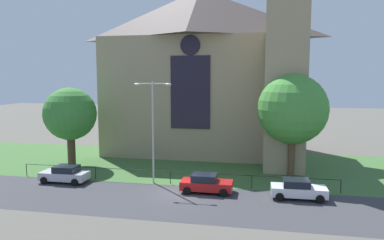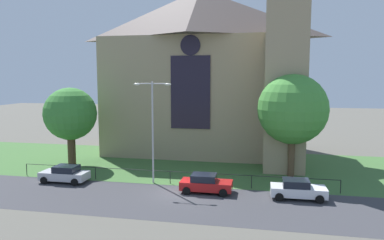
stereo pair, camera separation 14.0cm
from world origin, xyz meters
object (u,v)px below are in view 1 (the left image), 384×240
tree_left_near (70,114)px  streetlamp_near (153,120)px  tree_right_near (293,109)px  parked_car_silver (65,174)px  parked_car_white (298,189)px  parked_car_red (206,183)px  church_building (205,70)px

tree_left_near → streetlamp_near: (10.46, -4.55, 0.17)m
tree_right_near → parked_car_silver: (-20.01, -6.13, -5.64)m
tree_left_near → parked_car_white: size_ratio=1.96×
parked_car_red → parked_car_white: 7.24m
streetlamp_near → parked_car_silver: size_ratio=2.14×
parked_car_white → streetlamp_near: bearing=170.0°
tree_right_near → parked_car_red: 11.21m
parked_car_white → parked_car_silver: bearing=177.1°
tree_right_near → parked_car_silver: tree_right_near is taller
parked_car_red → streetlamp_near: bearing=160.3°
streetlamp_near → parked_car_red: size_ratio=2.14×
tree_left_near → parked_car_red: 17.37m
church_building → parked_car_white: bearing=-58.6°
tree_left_near → parked_car_silver: bearing=-66.1°
streetlamp_near → parked_car_red: bearing=-19.1°
church_building → tree_left_near: (-12.76, -9.88, -4.78)m
tree_right_near → parked_car_white: size_ratio=2.28×
parked_car_red → parked_car_white: same height
tree_right_near → parked_car_red: tree_right_near is taller
tree_right_near → parked_car_red: size_ratio=2.30×
church_building → parked_car_red: bearing=-80.5°
tree_left_near → streetlamp_near: 11.41m
streetlamp_near → parked_car_white: (12.26, -1.86, -4.92)m
tree_right_near → parked_car_white: tree_right_near is taller
tree_right_near → streetlamp_near: size_ratio=1.07×
tree_right_near → tree_left_near: size_ratio=1.17×
church_building → parked_car_white: 21.34m
tree_right_near → tree_left_near: tree_right_near is taller
tree_left_near → church_building: bearing=37.8°
tree_right_near → parked_car_white: (0.10, -6.67, -5.64)m
streetlamp_near → parked_car_red: streetlamp_near is taller
parked_car_red → parked_car_white: bearing=-1.6°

